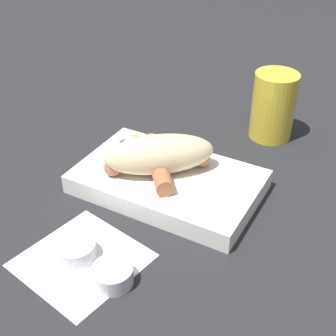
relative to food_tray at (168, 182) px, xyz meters
name	(u,v)px	position (x,y,z in m)	size (l,w,h in m)	color
ground_plane	(168,189)	(0.00, 0.00, -0.02)	(3.00, 3.00, 0.00)	#232326
food_tray	(168,182)	(0.00, 0.00, 0.00)	(0.27, 0.17, 0.03)	silver
bread_roll	(160,154)	(0.01, 0.00, 0.04)	(0.17, 0.15, 0.06)	beige
sausage	(158,163)	(0.02, 0.00, 0.03)	(0.13, 0.12, 0.03)	#B26642
pickled_veggies	(133,144)	(0.09, -0.04, 0.02)	(0.07, 0.07, 0.01)	orange
napkin	(82,260)	(0.02, 0.18, -0.01)	(0.16, 0.16, 0.00)	white
condiment_cup_near	(76,252)	(0.03, 0.18, 0.00)	(0.05, 0.05, 0.02)	silver
condiment_cup_far	(113,276)	(-0.03, 0.19, 0.00)	(0.05, 0.05, 0.02)	silver
drink_glass	(273,106)	(-0.08, -0.23, 0.04)	(0.08, 0.08, 0.12)	gold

